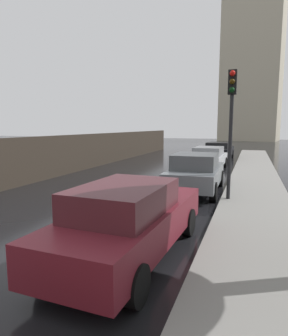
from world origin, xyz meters
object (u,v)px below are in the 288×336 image
object	(u,v)px
car_maroon_far_lane	(130,219)
car_black_near_kerb	(219,150)
car_silver_behind_camera	(208,158)
traffic_light	(231,111)
car_grey_mid_road	(196,172)

from	to	relation	value
car_maroon_far_lane	car_black_near_kerb	bearing A→B (deg)	93.19
car_black_near_kerb	car_silver_behind_camera	distance (m)	5.84
car_black_near_kerb	car_maroon_far_lane	xyz separation A→B (m)	(0.22, -18.36, 0.06)
car_maroon_far_lane	traffic_light	xyz separation A→B (m)	(1.46, 4.95, 2.25)
car_maroon_far_lane	traffic_light	world-z (taller)	traffic_light
traffic_light	car_maroon_far_lane	bearing A→B (deg)	-106.46
traffic_light	car_grey_mid_road	bearing A→B (deg)	134.41
car_grey_mid_road	car_maroon_far_lane	distance (m)	6.29
car_grey_mid_road	traffic_light	distance (m)	2.93
car_grey_mid_road	car_maroon_far_lane	xyz separation A→B (m)	(-0.15, -6.29, -0.00)
car_grey_mid_road	car_silver_behind_camera	size ratio (longest dim) A/B	1.04
car_silver_behind_camera	car_maroon_far_lane	world-z (taller)	car_maroon_far_lane
car_black_near_kerb	car_grey_mid_road	size ratio (longest dim) A/B	0.99
car_grey_mid_road	car_maroon_far_lane	size ratio (longest dim) A/B	0.92
car_black_near_kerb	car_silver_behind_camera	bearing A→B (deg)	-86.71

